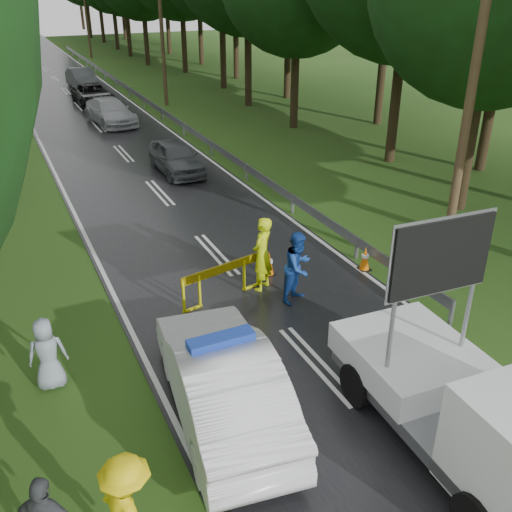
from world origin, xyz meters
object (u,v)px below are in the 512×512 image
work_truck (471,408)px  queue_car_fourth (82,79)px  queue_car_first (176,157)px  police_sedan (222,380)px  queue_car_third (93,94)px  queue_car_second (110,112)px  civilian (298,267)px  barrier (222,273)px  officer (262,254)px

work_truck → queue_car_fourth: work_truck is taller
work_truck → queue_car_first: 17.56m
queue_car_first → work_truck: bearing=-91.6°
police_sedan → queue_car_third: 31.13m
queue_car_fourth → queue_car_second: bearing=-96.7°
work_truck → civilian: work_truck is taller
barrier → queue_car_second: (1.63, 20.88, -0.07)m
queue_car_first → queue_car_fourth: 22.15m
queue_car_first → queue_car_third: size_ratio=0.87×
police_sedan → civilian: (3.39, 3.22, 0.12)m
police_sedan → barrier: 4.39m
police_sedan → queue_car_third: police_sedan is taller
barrier → civilian: bearing=-38.5°
police_sedan → queue_car_first: bearing=-97.5°
police_sedan → civilian: size_ratio=2.72×
barrier → queue_car_second: queue_car_second is taller
work_truck → officer: size_ratio=2.50×
queue_car_first → queue_car_fourth: (-0.08, 22.15, 0.06)m
work_truck → queue_car_second: 27.70m
queue_car_first → queue_car_third: queue_car_first is taller
barrier → queue_car_third: 26.94m
queue_car_third → queue_car_fourth: bearing=84.8°
police_sedan → work_truck: bearing=148.2°
officer → queue_car_first: officer is taller
work_truck → civilian: bearing=92.9°
police_sedan → queue_car_first: size_ratio=1.30×
work_truck → officer: work_truck is taller
officer → barrier: bearing=-35.0°
work_truck → queue_car_fourth: 39.70m
police_sedan → queue_car_fourth: (3.78, 36.94, -0.09)m
barrier → queue_car_third: (1.78, 26.88, -0.12)m
queue_car_second → queue_car_fourth: bearing=80.6°
police_sedan → officer: size_ratio=2.51×
work_truck → officer: (-0.60, 6.88, -0.06)m
queue_car_fourth → work_truck: bearing=-94.8°
police_sedan → queue_car_fourth: bearing=-88.7°
queue_car_fourth → queue_car_third: bearing=-97.8°
barrier → civilian: size_ratio=1.25×
work_truck → queue_car_first: (0.46, 17.55, -0.41)m
queue_car_first → officer: bearing=-95.8°
queue_car_third → queue_car_second: bearing=-93.1°
civilian → queue_car_first: 11.59m
queue_car_third → barrier: bearing=-95.4°
police_sedan → queue_car_second: bearing=-90.3°
civilian → queue_car_fourth: size_ratio=0.43×
queue_car_third → queue_car_first: bearing=-90.1°
work_truck → civilian: size_ratio=2.70×
work_truck → queue_car_fourth: size_ratio=1.15×
barrier → queue_car_fourth: size_ratio=0.53×
civilian → queue_car_first: civilian is taller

